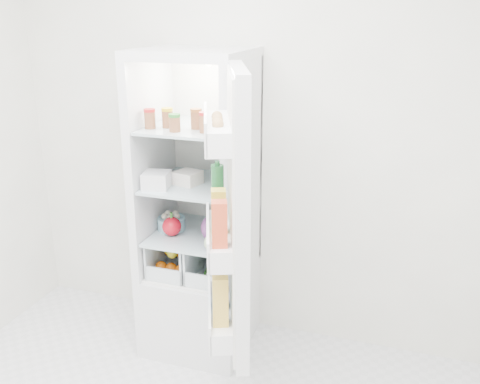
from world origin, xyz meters
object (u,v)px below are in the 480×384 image
(refrigerator, at_px, (202,241))
(fridge_door, at_px, (232,220))
(mushroom_bowl, at_px, (171,224))
(red_cabbage, at_px, (215,228))

(refrigerator, relative_size, fridge_door, 1.38)
(refrigerator, bearing_deg, mushroom_bowl, -157.91)
(red_cabbage, bearing_deg, mushroom_bowl, 166.48)
(red_cabbage, xyz_separation_m, fridge_door, (0.27, -0.47, 0.26))
(refrigerator, bearing_deg, red_cabbage, -44.43)
(refrigerator, relative_size, red_cabbage, 11.16)
(refrigerator, distance_m, mushroom_bowl, 0.22)
(red_cabbage, distance_m, fridge_door, 0.61)
(refrigerator, xyz_separation_m, red_cabbage, (0.14, -0.14, 0.16))
(mushroom_bowl, height_order, fridge_door, fridge_door)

